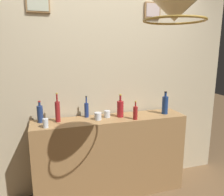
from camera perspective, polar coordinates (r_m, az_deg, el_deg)
panelled_rear_partition at (r=2.76m, az=-1.93°, el=6.23°), size 3.32×0.15×2.78m
bar_shelf_unit at (r=2.79m, az=-0.31°, el=-14.77°), size 1.80×0.38×0.98m
liquor_bottle_mezcal at (r=2.52m, az=-13.76°, el=-3.27°), size 0.05×0.05×0.32m
liquor_bottle_bourbon at (r=2.63m, az=2.14°, el=-2.71°), size 0.08×0.08×0.27m
liquor_bottle_vermouth at (r=2.64m, az=-6.55°, el=-2.98°), size 0.05×0.05×0.25m
liquor_bottle_gin at (r=2.55m, az=6.00°, el=-3.73°), size 0.05×0.05×0.21m
liquor_bottle_port at (r=2.56m, az=-17.94°, el=-3.84°), size 0.06×0.06×0.24m
liquor_bottle_amaro at (r=2.83m, az=13.42°, el=-1.68°), size 0.07×0.07×0.28m
glass_tumbler_rocks at (r=2.38m, az=-16.67°, el=-6.20°), size 0.06×0.06×0.10m
glass_tumbler_highball at (r=2.54m, az=-3.62°, el=-4.67°), size 0.08×0.08×0.09m
glass_tumbler_shot at (r=2.62m, az=-1.25°, el=-4.13°), size 0.07×0.07×0.08m
pendant_lamp at (r=1.67m, az=15.83°, el=21.45°), size 0.43×0.43×0.59m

